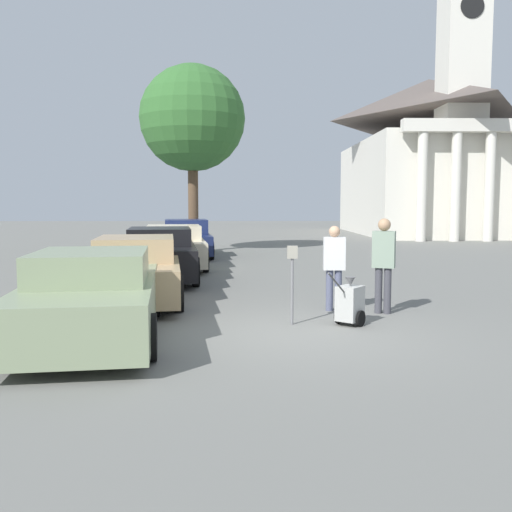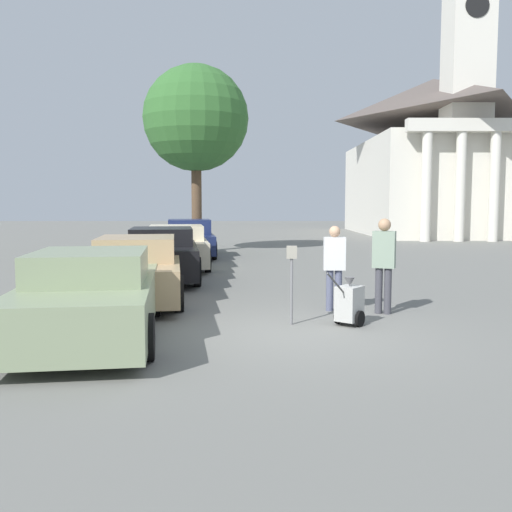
{
  "view_description": "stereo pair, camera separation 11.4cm",
  "coord_description": "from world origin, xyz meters",
  "px_view_note": "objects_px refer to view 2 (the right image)",
  "views": [
    {
      "loc": [
        -0.74,
        -9.08,
        2.11
      ],
      "look_at": [
        -0.56,
        1.83,
        1.1
      ],
      "focal_mm": 40.0,
      "sensor_mm": 36.0,
      "label": 1
    },
    {
      "loc": [
        -0.62,
        -9.08,
        2.11
      ],
      "look_at": [
        -0.56,
        1.83,
        1.1
      ],
      "focal_mm": 40.0,
      "sensor_mm": 36.0,
      "label": 2
    }
  ],
  "objects_px": {
    "parked_car_cream": "(176,247)",
    "parking_meter": "(292,270)",
    "parked_car_sage": "(93,296)",
    "person_supervisor": "(384,259)",
    "parked_car_navy": "(189,239)",
    "equipment_cart": "(349,303)",
    "person_worker": "(334,263)",
    "parked_car_black": "(162,254)",
    "church": "(434,149)",
    "parked_car_tan": "(138,270)"
  },
  "relations": [
    {
      "from": "parked_car_navy",
      "to": "person_worker",
      "type": "bearing_deg",
      "value": -78.07
    },
    {
      "from": "parked_car_tan",
      "to": "person_worker",
      "type": "relative_size",
      "value": 3.2
    },
    {
      "from": "parked_car_tan",
      "to": "equipment_cart",
      "type": "distance_m",
      "value": 5.01
    },
    {
      "from": "parked_car_sage",
      "to": "parked_car_navy",
      "type": "distance_m",
      "value": 13.74
    },
    {
      "from": "parked_car_cream",
      "to": "church",
      "type": "xyz_separation_m",
      "value": [
        14.94,
        20.58,
        5.15
      ]
    },
    {
      "from": "parked_car_tan",
      "to": "parking_meter",
      "type": "relative_size",
      "value": 3.88
    },
    {
      "from": "parking_meter",
      "to": "parked_car_black",
      "type": "bearing_deg",
      "value": 117.92
    },
    {
      "from": "parked_car_black",
      "to": "person_supervisor",
      "type": "bearing_deg",
      "value": -52.92
    },
    {
      "from": "person_worker",
      "to": "person_supervisor",
      "type": "relative_size",
      "value": 0.92
    },
    {
      "from": "equipment_cart",
      "to": "church",
      "type": "xyz_separation_m",
      "value": [
        10.75,
        29.66,
        5.42
      ]
    },
    {
      "from": "parking_meter",
      "to": "person_worker",
      "type": "relative_size",
      "value": 0.82
    },
    {
      "from": "parked_car_cream",
      "to": "parking_meter",
      "type": "xyz_separation_m",
      "value": [
        3.2,
        -9.01,
        0.3
      ]
    },
    {
      "from": "parked_car_black",
      "to": "person_supervisor",
      "type": "xyz_separation_m",
      "value": [
        5.03,
        -5.06,
        0.36
      ]
    },
    {
      "from": "parked_car_cream",
      "to": "parked_car_navy",
      "type": "relative_size",
      "value": 1.1
    },
    {
      "from": "parked_car_sage",
      "to": "parked_car_navy",
      "type": "height_order",
      "value": "parked_car_navy"
    },
    {
      "from": "parked_car_sage",
      "to": "person_worker",
      "type": "bearing_deg",
      "value": 20.11
    },
    {
      "from": "parked_car_tan",
      "to": "parked_car_navy",
      "type": "relative_size",
      "value": 1.11
    },
    {
      "from": "parked_car_tan",
      "to": "parked_car_cream",
      "type": "bearing_deg",
      "value": 82.31
    },
    {
      "from": "parked_car_sage",
      "to": "parked_car_tan",
      "type": "distance_m",
      "value": 3.54
    },
    {
      "from": "parked_car_tan",
      "to": "parked_car_black",
      "type": "xyz_separation_m",
      "value": [
        -0.0,
        3.4,
        0.03
      ]
    },
    {
      "from": "parked_car_tan",
      "to": "equipment_cart",
      "type": "xyz_separation_m",
      "value": [
        4.2,
        -2.71,
        -0.27
      ]
    },
    {
      "from": "parked_car_cream",
      "to": "person_supervisor",
      "type": "xyz_separation_m",
      "value": [
        5.03,
        -8.04,
        0.39
      ]
    },
    {
      "from": "parking_meter",
      "to": "person_worker",
      "type": "xyz_separation_m",
      "value": [
        0.92,
        1.27,
        -0.01
      ]
    },
    {
      "from": "parked_car_sage",
      "to": "parking_meter",
      "type": "height_order",
      "value": "parked_car_sage"
    },
    {
      "from": "parked_car_navy",
      "to": "church",
      "type": "bearing_deg",
      "value": 40.57
    },
    {
      "from": "parked_car_cream",
      "to": "parking_meter",
      "type": "distance_m",
      "value": 9.57
    },
    {
      "from": "parked_car_sage",
      "to": "church",
      "type": "relative_size",
      "value": 0.22
    },
    {
      "from": "parked_car_cream",
      "to": "church",
      "type": "distance_m",
      "value": 25.95
    },
    {
      "from": "parked_car_cream",
      "to": "person_supervisor",
      "type": "distance_m",
      "value": 9.49
    },
    {
      "from": "person_worker",
      "to": "church",
      "type": "relative_size",
      "value": 0.07
    },
    {
      "from": "parked_car_black",
      "to": "church",
      "type": "xyz_separation_m",
      "value": [
        14.94,
        23.55,
        5.12
      ]
    },
    {
      "from": "parked_car_sage",
      "to": "person_supervisor",
      "type": "distance_m",
      "value": 5.38
    },
    {
      "from": "parked_car_cream",
      "to": "parked_car_navy",
      "type": "height_order",
      "value": "parked_car_navy"
    },
    {
      "from": "parked_car_sage",
      "to": "person_worker",
      "type": "relative_size",
      "value": 3.1
    },
    {
      "from": "parked_car_tan",
      "to": "person_supervisor",
      "type": "bearing_deg",
      "value": -26.05
    },
    {
      "from": "parked_car_cream",
      "to": "parking_meter",
      "type": "bearing_deg",
      "value": -78.14
    },
    {
      "from": "equipment_cart",
      "to": "parked_car_navy",
      "type": "bearing_deg",
      "value": 145.99
    },
    {
      "from": "parked_car_cream",
      "to": "parked_car_navy",
      "type": "distance_m",
      "value": 3.83
    },
    {
      "from": "parked_car_navy",
      "to": "person_worker",
      "type": "height_order",
      "value": "person_worker"
    },
    {
      "from": "parked_car_cream",
      "to": "equipment_cart",
      "type": "xyz_separation_m",
      "value": [
        4.2,
        -9.08,
        -0.28
      ]
    },
    {
      "from": "parked_car_navy",
      "to": "equipment_cart",
      "type": "relative_size",
      "value": 4.84
    },
    {
      "from": "person_worker",
      "to": "church",
      "type": "height_order",
      "value": "church"
    },
    {
      "from": "equipment_cart",
      "to": "parking_meter",
      "type": "bearing_deg",
      "value": -146.21
    },
    {
      "from": "parked_car_black",
      "to": "church",
      "type": "bearing_deg",
      "value": 49.91
    },
    {
      "from": "parked_car_tan",
      "to": "church",
      "type": "distance_m",
      "value": 31.24
    },
    {
      "from": "parked_car_navy",
      "to": "equipment_cart",
      "type": "distance_m",
      "value": 13.58
    },
    {
      "from": "parked_car_black",
      "to": "parked_car_cream",
      "type": "bearing_deg",
      "value": 82.3
    },
    {
      "from": "parked_car_sage",
      "to": "parked_car_cream",
      "type": "bearing_deg",
      "value": 82.3
    },
    {
      "from": "parked_car_black",
      "to": "equipment_cart",
      "type": "distance_m",
      "value": 7.42
    },
    {
      "from": "parked_car_sage",
      "to": "parked_car_tan",
      "type": "relative_size",
      "value": 0.97
    }
  ]
}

